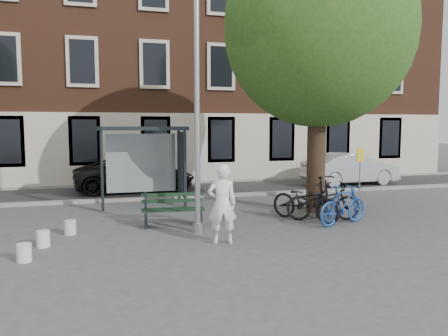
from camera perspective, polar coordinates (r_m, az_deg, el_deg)
The scene contains 20 objects.
ground at distance 11.07m, azimuth -3.43°, elevation -8.34°, with size 90.00×90.00×0.00m, color #4C4C4F.
road at distance 17.85m, azimuth -8.10°, elevation -3.00°, with size 40.00×4.00×0.01m, color #28282B.
curb_near at distance 15.88m, azimuth -7.18°, elevation -3.86°, with size 40.00×0.25×0.12m, color gray.
curb_far at distance 19.81m, azimuth -8.83°, elevation -2.00°, with size 40.00×0.25×0.12m, color gray.
building_row at distance 24.00m, azimuth -10.23°, elevation 15.95°, with size 30.00×8.00×14.00m, color brown.
lamppost at distance 10.74m, azimuth -3.52°, elevation 6.23°, with size 0.28×0.35×6.11m.
tree_right at distance 13.74m, azimuth 12.58°, elevation 17.88°, with size 5.76×5.60×8.20m.
bus_shelter at distance 14.72m, azimuth -9.12°, elevation 2.64°, with size 2.85×1.45×2.62m.
painter at distance 9.83m, azimuth -0.24°, elevation -4.72°, with size 0.66×0.43×1.81m, color white.
bench at distance 11.72m, azimuth -6.70°, elevation -5.61°, with size 1.70×0.69×0.85m.
bike_a at distance 12.59m, azimuth 12.82°, elevation -4.25°, with size 0.72×2.05×1.08m, color black.
bike_b at distance 12.17m, azimuth 15.32°, elevation -4.66°, with size 0.51×1.79×1.08m, color #1B4494.
bike_c at distance 12.40m, azimuth 10.58°, elevation -4.27°, with size 0.74×2.13×1.12m, color black.
bike_d at distance 13.38m, azimuth 12.70°, elevation -3.43°, with size 0.56×1.97×1.19m, color black.
car_dark at distance 18.07m, azimuth -11.54°, elevation -0.83°, with size 2.22×4.82×1.34m, color black.
car_silver at distance 20.35m, azimuth 16.18°, elevation -0.09°, with size 1.51×4.34×1.43m, color #B2B6BA.
bucket_a at distance 9.54m, azimuth -24.64°, elevation -10.02°, with size 0.28×0.28×0.36m, color white.
bucket_b at distance 10.49m, azimuth -22.54°, elevation -8.54°, with size 0.28×0.28×0.36m, color white.
bucket_c at distance 11.39m, azimuth -19.45°, elevation -7.32°, with size 0.28×0.28×0.36m, color silver.
notice_sign at distance 15.04m, azimuth 17.36°, elevation 0.44°, with size 0.32×0.12×1.90m.
Camera 1 is at (-2.21, -10.51, 2.67)m, focal length 35.00 mm.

